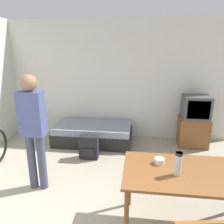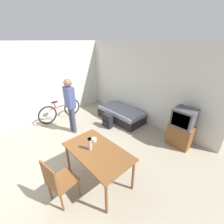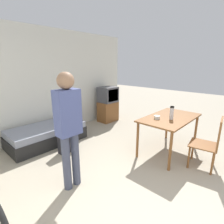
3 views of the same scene
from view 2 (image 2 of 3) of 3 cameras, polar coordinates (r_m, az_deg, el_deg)
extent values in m
plane|color=#9E937F|center=(4.16, -29.31, -19.15)|extent=(20.00, 20.00, 0.00)
cube|color=silver|center=(5.41, 9.95, 10.79)|extent=(5.63, 0.06, 2.70)
cube|color=silver|center=(6.07, -20.81, 11.14)|extent=(0.06, 4.87, 2.70)
cube|color=black|center=(5.63, 3.37, -1.45)|extent=(1.72, 0.86, 0.29)
cube|color=gray|center=(5.54, 3.42, 0.52)|extent=(1.66, 0.83, 0.14)
cube|color=brown|center=(4.63, 24.48, -8.04)|extent=(0.61, 0.42, 0.64)
cube|color=#424247|center=(4.37, 25.81, -1.87)|extent=(0.54, 0.49, 0.48)
cube|color=black|center=(4.16, 24.54, -2.94)|extent=(0.44, 0.01, 0.38)
cube|color=brown|center=(3.03, -5.55, -14.68)|extent=(1.40, 0.80, 0.03)
cylinder|color=brown|center=(3.59, -16.42, -16.43)|extent=(0.05, 0.05, 0.75)
cylinder|color=brown|center=(2.84, -2.19, -30.08)|extent=(0.05, 0.05, 0.75)
cylinder|color=brown|center=(3.84, -7.24, -12.19)|extent=(0.05, 0.05, 0.75)
cylinder|color=brown|center=(3.15, 8.02, -22.77)|extent=(0.05, 0.05, 0.75)
cube|color=brown|center=(3.10, -18.22, -23.56)|extent=(0.52, 0.52, 0.02)
cube|color=brown|center=(2.85, -22.73, -22.12)|extent=(0.42, 0.09, 0.51)
cylinder|color=brown|center=(3.22, -12.50, -26.22)|extent=(0.04, 0.04, 0.42)
cylinder|color=brown|center=(3.43, -16.88, -22.68)|extent=(0.04, 0.04, 0.42)
cylinder|color=brown|center=(3.11, -18.50, -29.91)|extent=(0.04, 0.04, 0.42)
cylinder|color=brown|center=(3.33, -22.57, -25.86)|extent=(0.04, 0.04, 0.42)
torus|color=black|center=(6.08, -14.98, 1.77)|extent=(0.07, 0.67, 0.67)
torus|color=black|center=(5.72, -23.29, -1.10)|extent=(0.07, 0.67, 0.67)
cylinder|color=maroon|center=(5.81, -19.27, 2.00)|extent=(0.05, 0.76, 0.04)
cylinder|color=maroon|center=(5.71, -20.96, 2.41)|extent=(0.04, 0.04, 0.20)
cube|color=black|center=(5.67, -21.15, 3.52)|extent=(0.08, 0.20, 0.04)
cylinder|color=#3D4256|center=(4.99, -15.33, -2.52)|extent=(0.12, 0.12, 0.86)
cylinder|color=#3D4256|center=(4.86, -14.41, -3.18)|extent=(0.12, 0.12, 0.86)
cube|color=#424C7F|center=(4.62, -15.93, 5.36)|extent=(0.34, 0.20, 0.64)
sphere|color=#846047|center=(4.50, -16.61, 10.59)|extent=(0.23, 0.23, 0.23)
cylinder|color=#B7B7BC|center=(2.99, -8.39, -12.00)|extent=(0.07, 0.07, 0.26)
cylinder|color=black|center=(2.92, -8.54, -10.20)|extent=(0.08, 0.08, 0.03)
cylinder|color=beige|center=(3.25, -6.90, -10.45)|extent=(0.12, 0.12, 0.06)
cube|color=black|center=(5.10, -1.75, -3.40)|extent=(0.36, 0.16, 0.46)
cube|color=black|center=(5.08, -2.55, -4.44)|extent=(0.25, 0.03, 0.16)
camera|label=1|loc=(2.64, -58.81, -1.30)|focal=35.00mm
camera|label=3|loc=(5.27, -44.12, 8.98)|focal=28.00mm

